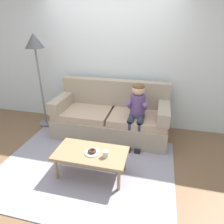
# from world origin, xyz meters

# --- Properties ---
(ground) EXTENTS (10.00, 10.00, 0.00)m
(ground) POSITION_xyz_m (0.00, 0.00, 0.00)
(ground) COLOR brown
(wall_back) EXTENTS (8.00, 0.10, 2.80)m
(wall_back) POSITION_xyz_m (0.00, 1.40, 1.40)
(wall_back) COLOR silver
(wall_back) RESTS_ON ground
(area_rug) EXTENTS (2.60, 1.96, 0.01)m
(area_rug) POSITION_xyz_m (0.00, -0.25, 0.01)
(area_rug) COLOR #9993A3
(area_rug) RESTS_ON ground
(couch) EXTENTS (2.10, 0.90, 1.00)m
(couch) POSITION_xyz_m (0.13, 0.85, 0.36)
(couch) COLOR tan
(couch) RESTS_ON ground
(coffee_table) EXTENTS (1.00, 0.53, 0.39)m
(coffee_table) POSITION_xyz_m (0.14, -0.35, 0.34)
(coffee_table) COLOR #937551
(coffee_table) RESTS_ON ground
(person_child) EXTENTS (0.34, 0.58, 1.10)m
(person_child) POSITION_xyz_m (0.63, 0.64, 0.67)
(person_child) COLOR #664C84
(person_child) RESTS_ON ground
(plate) EXTENTS (0.21, 0.21, 0.01)m
(plate) POSITION_xyz_m (0.16, -0.36, 0.39)
(plate) COLOR white
(plate) RESTS_ON coffee_table
(donut) EXTENTS (0.16, 0.16, 0.04)m
(donut) POSITION_xyz_m (0.16, -0.36, 0.42)
(donut) COLOR #422619
(donut) RESTS_ON plate
(mug) EXTENTS (0.08, 0.08, 0.09)m
(mug) POSITION_xyz_m (0.36, -0.40, 0.43)
(mug) COLOR silver
(mug) RESTS_ON coffee_table
(toy_controller) EXTENTS (0.23, 0.09, 0.05)m
(toy_controller) POSITION_xyz_m (-0.44, 0.10, 0.03)
(toy_controller) COLOR #339E56
(toy_controller) RESTS_ON ground
(floor_lamp) EXTENTS (0.35, 0.35, 1.84)m
(floor_lamp) POSITION_xyz_m (-1.33, 0.90, 1.53)
(floor_lamp) COLOR slate
(floor_lamp) RESTS_ON ground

